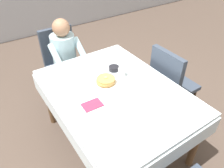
{
  "coord_description": "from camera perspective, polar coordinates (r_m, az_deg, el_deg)",
  "views": [
    {
      "loc": [
        -0.92,
        -1.3,
        2.02
      ],
      "look_at": [
        -0.01,
        0.04,
        0.79
      ],
      "focal_mm": 34.79,
      "sensor_mm": 36.0,
      "label": 1
    }
  ],
  "objects": [
    {
      "name": "ground_plane",
      "position": [
        2.57,
        0.74,
        -14.52
      ],
      "size": [
        14.0,
        14.0,
        0.0
      ],
      "primitive_type": "plane",
      "color": "brown"
    },
    {
      "name": "dining_table_main",
      "position": [
        2.1,
        0.87,
        -3.44
      ],
      "size": [
        1.12,
        1.52,
        0.74
      ],
      "color": "silver",
      "rests_on": "ground"
    },
    {
      "name": "chair_diner",
      "position": [
        3.01,
        -13.02,
        6.53
      ],
      "size": [
        0.44,
        0.45,
        0.93
      ],
      "rotation": [
        0.0,
        0.0,
        3.14
      ],
      "color": "#384251",
      "rests_on": "ground"
    },
    {
      "name": "diner_person",
      "position": [
        2.81,
        -12.14,
        7.65
      ],
      "size": [
        0.4,
        0.43,
        1.12
      ],
      "rotation": [
        0.0,
        0.0,
        3.14
      ],
      "color": "silver",
      "rests_on": "ground"
    },
    {
      "name": "chair_right_side",
      "position": [
        2.6,
        14.97,
        0.82
      ],
      "size": [
        0.45,
        0.44,
        0.93
      ],
      "rotation": [
        0.0,
        0.0,
        -1.57
      ],
      "color": "#384251",
      "rests_on": "ground"
    },
    {
      "name": "plate_breakfast",
      "position": [
        2.11,
        -1.64,
        0.19
      ],
      "size": [
        0.28,
        0.28,
        0.02
      ],
      "primitive_type": "cylinder",
      "color": "white",
      "rests_on": "dining_table_main"
    },
    {
      "name": "breakfast_stack",
      "position": [
        2.09,
        -1.66,
        0.95
      ],
      "size": [
        0.19,
        0.19,
        0.07
      ],
      "color": "tan",
      "rests_on": "plate_breakfast"
    },
    {
      "name": "cup_coffee",
      "position": [
        2.21,
        2.64,
        3.15
      ],
      "size": [
        0.11,
        0.08,
        0.08
      ],
      "color": "white",
      "rests_on": "dining_table_main"
    },
    {
      "name": "bowl_butter",
      "position": [
        2.3,
        0.51,
        4.14
      ],
      "size": [
        0.11,
        0.11,
        0.04
      ],
      "primitive_type": "cylinder",
      "color": "black",
      "rests_on": "dining_table_main"
    },
    {
      "name": "syrup_pitcher",
      "position": [
        2.14,
        -10.41,
        1.05
      ],
      "size": [
        0.08,
        0.08,
        0.07
      ],
      "color": "silver",
      "rests_on": "dining_table_main"
    },
    {
      "name": "fork_left_of_plate",
      "position": [
        2.03,
        -5.86,
        -2.02
      ],
      "size": [
        0.02,
        0.18,
        0.0
      ],
      "primitive_type": "cube",
      "rotation": [
        0.0,
        0.0,
        1.56
      ],
      "color": "silver",
      "rests_on": "dining_table_main"
    },
    {
      "name": "knife_right_of_plate",
      "position": [
        2.19,
        2.84,
        1.48
      ],
      "size": [
        0.02,
        0.2,
        0.0
      ],
      "primitive_type": "cube",
      "rotation": [
        0.0,
        0.0,
        1.6
      ],
      "color": "silver",
      "rests_on": "dining_table_main"
    },
    {
      "name": "spoon_near_edge",
      "position": [
        1.92,
        4.29,
        -4.64
      ],
      "size": [
        0.15,
        0.03,
        0.0
      ],
      "primitive_type": "cube",
      "rotation": [
        0.0,
        0.0,
        0.11
      ],
      "color": "silver",
      "rests_on": "dining_table_main"
    },
    {
      "name": "napkin_folded",
      "position": [
        1.89,
        -5.2,
        -5.48
      ],
      "size": [
        0.18,
        0.13,
        0.01
      ],
      "primitive_type": "cube",
      "rotation": [
        0.0,
        0.0,
        -0.04
      ],
      "color": "#8C2D4C",
      "rests_on": "dining_table_main"
    }
  ]
}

